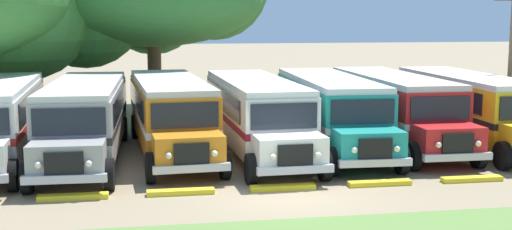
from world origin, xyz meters
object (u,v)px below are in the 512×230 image
utility_pole (511,57)px  parked_bus_slot_5 (394,105)px  parked_bus_slot_2 (171,111)px  parked_bus_slot_4 (330,108)px  parked_bus_slot_3 (256,112)px  parked_bus_slot_6 (469,105)px  parked_bus_slot_1 (85,116)px

utility_pole → parked_bus_slot_5: bearing=-177.4°
parked_bus_slot_2 → utility_pole: 14.62m
parked_bus_slot_4 → parked_bus_slot_3: bearing=-78.9°
parked_bus_slot_5 → parked_bus_slot_6: (3.11, -0.46, 0.00)m
parked_bus_slot_3 → parked_bus_slot_4: (3.09, 0.52, 0.00)m
parked_bus_slot_5 → parked_bus_slot_3: bearing=-81.3°
parked_bus_slot_2 → parked_bus_slot_5: bearing=87.3°
parked_bus_slot_3 → parked_bus_slot_4: 3.13m
parked_bus_slot_2 → parked_bus_slot_6: 12.32m
parked_bus_slot_1 → parked_bus_slot_6: 15.50m
parked_bus_slot_1 → parked_bus_slot_4: bearing=94.6°
utility_pole → parked_bus_slot_6: bearing=-162.1°
parked_bus_slot_4 → parked_bus_slot_5: bearing=99.1°
parked_bus_slot_6 → parked_bus_slot_4: bearing=-90.3°
parked_bus_slot_6 → parked_bus_slot_2: bearing=-90.8°
parked_bus_slot_1 → utility_pole: 17.80m
parked_bus_slot_1 → parked_bus_slot_3: size_ratio=1.00×
utility_pole → parked_bus_slot_4: bearing=-175.7°
parked_bus_slot_6 → utility_pole: (2.16, 0.70, 1.93)m
parked_bus_slot_1 → parked_bus_slot_5: size_ratio=1.00×
parked_bus_slot_1 → parked_bus_slot_2: (3.17, 0.71, 0.00)m
parked_bus_slot_2 → parked_bus_slot_4: (6.35, -0.20, 0.00)m
parked_bus_slot_6 → parked_bus_slot_5: bearing=-97.9°
parked_bus_slot_3 → parked_bus_slot_4: same height
parked_bus_slot_5 → parked_bus_slot_2: bearing=-88.7°
parked_bus_slot_1 → utility_pole: size_ratio=1.66×
parked_bus_slot_1 → parked_bus_slot_5: 12.41m
parked_bus_slot_3 → utility_pole: utility_pole is taller
parked_bus_slot_4 → utility_pole: utility_pole is taller
parked_bus_slot_2 → parked_bus_slot_6: same height
parked_bus_slot_2 → parked_bus_slot_3: (3.26, -0.72, 0.00)m
parked_bus_slot_2 → parked_bus_slot_4: 6.35m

